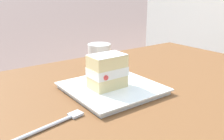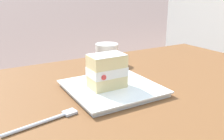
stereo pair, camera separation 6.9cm
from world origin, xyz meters
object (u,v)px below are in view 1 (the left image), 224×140
(dessert_plate, at_px, (112,88))
(coffee_cup, at_px, (99,54))
(cake_slice, at_px, (107,71))
(patio_table, at_px, (133,135))
(dessert_fork, at_px, (54,123))

(dessert_plate, height_order, coffee_cup, coffee_cup)
(dessert_plate, xyz_separation_m, cake_slice, (0.02, 0.00, 0.05))
(dessert_plate, bearing_deg, patio_table, 96.33)
(patio_table, height_order, dessert_fork, dessert_fork)
(patio_table, relative_size, dessert_fork, 7.79)
(patio_table, height_order, dessert_plate, dessert_plate)
(dessert_plate, bearing_deg, coffee_cup, -116.03)
(cake_slice, height_order, dessert_fork, cake_slice)
(dessert_plate, distance_m, cake_slice, 0.06)
(patio_table, distance_m, cake_slice, 0.19)
(cake_slice, distance_m, coffee_cup, 0.29)
(patio_table, relative_size, coffee_cup, 15.07)
(patio_table, distance_m, dessert_fork, 0.25)
(cake_slice, bearing_deg, coffee_cup, -119.00)
(cake_slice, bearing_deg, dessert_plate, -177.14)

